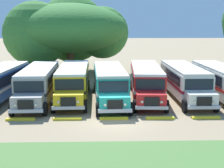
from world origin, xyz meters
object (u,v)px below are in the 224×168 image
parked_bus_slot_1 (39,82)px  parked_bus_slot_5 (184,80)px  parked_bus_slot_4 (146,80)px  broad_shade_tree (69,30)px  parked_bus_slot_3 (110,82)px  parked_bus_slot_2 (73,80)px  parked_bus_slot_6 (221,80)px

parked_bus_slot_1 → parked_bus_slot_5: size_ratio=1.00×
parked_bus_slot_4 → broad_shade_tree: size_ratio=0.70×
parked_bus_slot_1 → parked_bus_slot_4: same height
parked_bus_slot_5 → broad_shade_tree: 18.64m
parked_bus_slot_3 → parked_bus_slot_4: same height
parked_bus_slot_2 → parked_bus_slot_4: same height
parked_bus_slot_3 → parked_bus_slot_6: bearing=90.2°
parked_bus_slot_2 → parked_bus_slot_5: bearing=87.9°
parked_bus_slot_2 → parked_bus_slot_4: (6.52, -0.16, 0.00)m
parked_bus_slot_1 → parked_bus_slot_4: (9.48, 0.59, 0.00)m
parked_bus_slot_3 → parked_bus_slot_6: (9.96, 0.48, 0.00)m
parked_bus_slot_6 → broad_shade_tree: size_ratio=0.70×
parked_bus_slot_3 → broad_shade_tree: size_ratio=0.70×
parked_bus_slot_6 → broad_shade_tree: 20.97m
parked_bus_slot_1 → parked_bus_slot_3: (6.19, -0.13, 0.00)m
parked_bus_slot_2 → parked_bus_slot_4: 6.52m
parked_bus_slot_2 → broad_shade_tree: broad_shade_tree is taller
parked_bus_slot_2 → parked_bus_slot_6: (13.19, -0.40, 0.00)m
parked_bus_slot_1 → broad_shade_tree: 15.09m
parked_bus_slot_4 → broad_shade_tree: broad_shade_tree is taller
parked_bus_slot_4 → broad_shade_tree: 16.67m
parked_bus_slot_1 → parked_bus_slot_2: size_ratio=1.00×
parked_bus_slot_5 → parked_bus_slot_6: size_ratio=1.00×
parked_bus_slot_2 → broad_shade_tree: size_ratio=0.70×
broad_shade_tree → parked_bus_slot_1: bearing=-94.7°
parked_bus_slot_2 → broad_shade_tree: (-1.76, 13.72, 4.12)m
parked_bus_slot_3 → parked_bus_slot_5: same height
parked_bus_slot_1 → parked_bus_slot_3: size_ratio=1.00×
parked_bus_slot_6 → broad_shade_tree: bearing=-134.5°
parked_bus_slot_1 → parked_bus_slot_3: 6.19m
parked_bus_slot_5 → parked_bus_slot_4: bearing=-90.8°
parked_bus_slot_1 → broad_shade_tree: broad_shade_tree is taller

